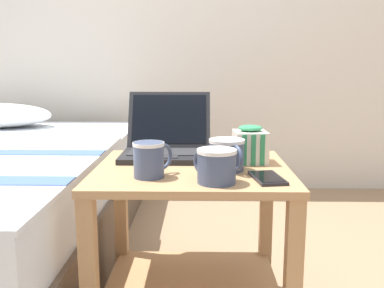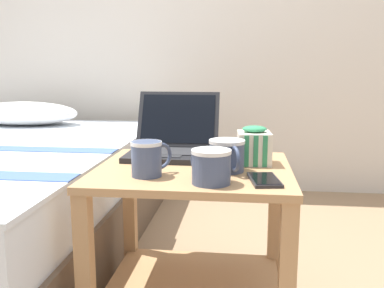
{
  "view_description": "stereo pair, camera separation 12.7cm",
  "coord_description": "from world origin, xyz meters",
  "px_view_note": "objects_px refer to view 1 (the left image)",
  "views": [
    {
      "loc": [
        0.02,
        -1.29,
        0.84
      ],
      "look_at": [
        0.0,
        -0.04,
        0.61
      ],
      "focal_mm": 40.0,
      "sensor_mm": 36.0,
      "label": 1
    },
    {
      "loc": [
        0.15,
        -1.28,
        0.84
      ],
      "look_at": [
        0.0,
        -0.04,
        0.61
      ],
      "focal_mm": 40.0,
      "sensor_mm": 36.0,
      "label": 2
    }
  ],
  "objects_px": {
    "mug_front_right": "(150,158)",
    "snack_bag": "(250,145)",
    "mug_front_left": "(227,153)",
    "cell_phone": "(267,178)",
    "laptop": "(167,143)",
    "mug_mid_center": "(216,164)"
  },
  "relations": [
    {
      "from": "mug_front_left",
      "to": "cell_phone",
      "type": "bearing_deg",
      "value": -44.51
    },
    {
      "from": "laptop",
      "to": "snack_bag",
      "type": "bearing_deg",
      "value": -21.11
    },
    {
      "from": "cell_phone",
      "to": "snack_bag",
      "type": "bearing_deg",
      "value": 96.5
    },
    {
      "from": "mug_front_right",
      "to": "cell_phone",
      "type": "distance_m",
      "value": 0.33
    },
    {
      "from": "mug_front_right",
      "to": "cell_phone",
      "type": "xyz_separation_m",
      "value": [
        0.33,
        -0.02,
        -0.05
      ]
    },
    {
      "from": "mug_front_right",
      "to": "snack_bag",
      "type": "bearing_deg",
      "value": 32.44
    },
    {
      "from": "snack_bag",
      "to": "cell_phone",
      "type": "height_order",
      "value": "snack_bag"
    },
    {
      "from": "laptop",
      "to": "mug_mid_center",
      "type": "relative_size",
      "value": 2.49
    },
    {
      "from": "laptop",
      "to": "snack_bag",
      "type": "distance_m",
      "value": 0.3
    },
    {
      "from": "mug_front_right",
      "to": "snack_bag",
      "type": "xyz_separation_m",
      "value": [
        0.3,
        0.19,
        0.0
      ]
    },
    {
      "from": "laptop",
      "to": "cell_phone",
      "type": "xyz_separation_m",
      "value": [
        0.3,
        -0.32,
        -0.04
      ]
    },
    {
      "from": "mug_mid_center",
      "to": "snack_bag",
      "type": "xyz_separation_m",
      "value": [
        0.12,
        0.25,
        0.0
      ]
    },
    {
      "from": "mug_front_left",
      "to": "mug_mid_center",
      "type": "xyz_separation_m",
      "value": [
        -0.04,
        -0.14,
        -0.0
      ]
    },
    {
      "from": "mug_front_left",
      "to": "snack_bag",
      "type": "xyz_separation_m",
      "value": [
        0.08,
        0.11,
        0.0
      ]
    },
    {
      "from": "snack_bag",
      "to": "mug_mid_center",
      "type": "bearing_deg",
      "value": -115.65
    },
    {
      "from": "laptop",
      "to": "cell_phone",
      "type": "distance_m",
      "value": 0.44
    },
    {
      "from": "laptop",
      "to": "mug_front_right",
      "type": "xyz_separation_m",
      "value": [
        -0.03,
        -0.3,
        0.01
      ]
    },
    {
      "from": "mug_front_left",
      "to": "cell_phone",
      "type": "relative_size",
      "value": 0.95
    },
    {
      "from": "mug_front_right",
      "to": "snack_bag",
      "type": "height_order",
      "value": "snack_bag"
    },
    {
      "from": "mug_front_left",
      "to": "mug_mid_center",
      "type": "bearing_deg",
      "value": -105.43
    },
    {
      "from": "laptop",
      "to": "snack_bag",
      "type": "relative_size",
      "value": 2.57
    },
    {
      "from": "laptop",
      "to": "mug_front_right",
      "type": "bearing_deg",
      "value": -94.99
    }
  ]
}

